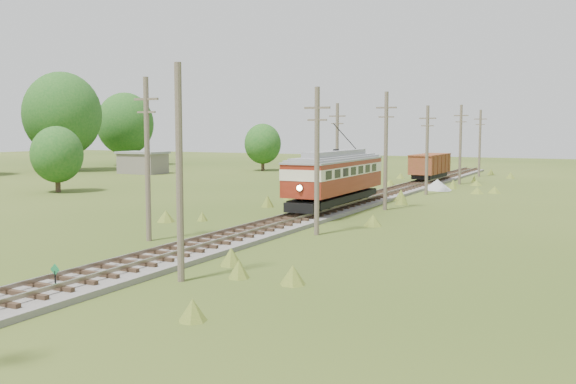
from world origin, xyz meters
The scene contains 19 objects.
ground centered at (0.00, 0.00, 0.00)m, with size 260.00×260.00×0.00m, color #2D4414.
railbed_main centered at (0.00, 34.00, 0.19)m, with size 3.60×96.00×0.57m.
switch_marker centered at (-0.20, 1.50, 0.63)m, with size 0.45×0.06×1.08m.
streetcar centered at (0.00, 28.86, 2.78)m, with size 3.31×13.32×6.06m.
gondola centered at (0.00, 57.09, 2.07)m, with size 2.92×8.44×2.78m.
gravel_pile centered at (2.92, 48.99, 0.51)m, with size 3.01×3.19×1.10m.
utility_pole_r_1 centered at (3.10, 5.00, 4.40)m, with size 0.30×0.30×8.80m.
utility_pole_r_2 centered at (3.30, 18.00, 4.42)m, with size 1.60×0.30×8.60m.
utility_pole_r_3 centered at (3.20, 31.00, 4.63)m, with size 1.60×0.30×9.00m.
utility_pole_r_4 centered at (3.00, 44.00, 4.32)m, with size 1.60×0.30×8.40m.
utility_pole_r_5 centered at (3.40, 57.00, 4.58)m, with size 1.60×0.30×8.90m.
utility_pole_r_6 centered at (3.20, 70.00, 4.47)m, with size 1.60×0.30×8.70m.
utility_pole_l_a centered at (-4.20, 12.00, 4.63)m, with size 1.60×0.30×9.00m.
utility_pole_l_b centered at (-4.50, 40.00, 4.42)m, with size 1.60×0.30×8.60m.
tree_left_4 centered at (-54.00, 54.00, 8.37)m, with size 11.34×11.34×14.61m.
tree_left_5 centered at (-56.00, 70.00, 7.12)m, with size 9.66×9.66×12.44m.
tree_mid_a centered at (-28.00, 68.00, 4.02)m, with size 5.46×5.46×7.03m.
tree_mid_c centered at (-30.00, 30.00, 3.71)m, with size 5.04×5.04×6.49m.
shed centered at (-40.00, 55.00, 1.57)m, with size 6.40×4.40×3.10m.
Camera 1 is at (18.50, -15.90, 6.16)m, focal length 40.00 mm.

